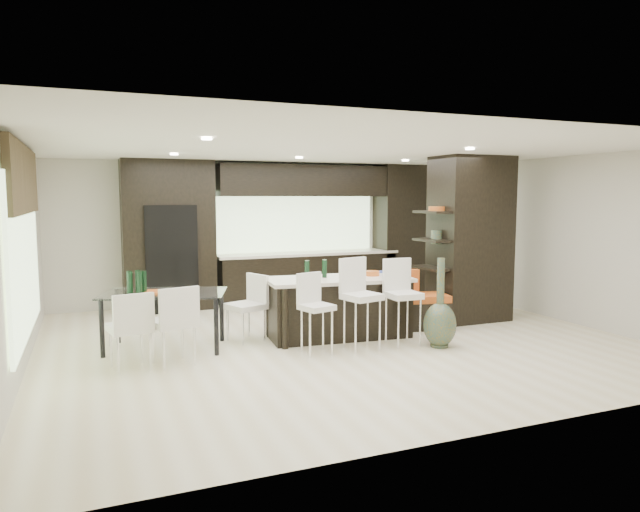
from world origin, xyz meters
name	(u,v)px	position (x,y,z in m)	size (l,w,h in m)	color
ground	(336,339)	(0.00, 0.00, 0.00)	(8.00, 8.00, 0.00)	beige
back_wall	(265,232)	(0.00, 3.50, 1.35)	(8.00, 0.02, 2.70)	beige
left_wall	(19,258)	(-4.00, 0.00, 1.35)	(0.02, 7.00, 2.70)	beige
right_wall	(554,238)	(4.00, 0.00, 1.35)	(0.02, 7.00, 2.70)	beige
ceiling	(336,149)	(0.00, 0.00, 2.70)	(8.00, 7.00, 0.02)	white
window_left	(24,256)	(-3.96, 0.20, 1.35)	(0.04, 3.20, 1.90)	#B2D199
window_back	(294,221)	(0.60, 3.46, 1.55)	(3.40, 0.04, 1.20)	#B2D199
stone_accent	(23,179)	(-3.93, 0.20, 2.25)	(0.08, 3.00, 0.80)	brown
ceiling_spots	(329,152)	(0.00, 0.25, 2.68)	(4.00, 3.00, 0.02)	white
back_cabinetry	(294,232)	(0.50, 3.17, 1.35)	(6.80, 0.68, 2.70)	black
refrigerator	(170,258)	(-1.90, 3.12, 0.95)	(0.90, 0.68, 1.90)	black
partition_column	(470,239)	(2.60, 0.40, 1.35)	(1.20, 0.80, 2.70)	black
kitchen_island	(338,307)	(0.11, 0.15, 0.43)	(2.08, 0.90, 0.87)	black
stool_left	(317,322)	(-0.53, -0.59, 0.43)	(0.38, 0.38, 0.85)	white
stool_mid	(362,313)	(0.11, -0.62, 0.50)	(0.44, 0.44, 0.99)	white
stool_right	(403,311)	(0.75, -0.61, 0.48)	(0.42, 0.42, 0.96)	white
bench	(404,312)	(1.26, 0.22, 0.27)	(1.38, 0.53, 0.53)	black
floor_vase	(440,303)	(1.15, -0.91, 0.61)	(0.45, 0.45, 1.22)	#404D36
dining_table	(165,321)	(-2.33, 0.41, 0.39)	(1.60, 0.90, 0.77)	white
chair_near	(173,328)	(-2.33, -0.37, 0.45)	(0.49, 0.49, 0.91)	white
chair_far	(130,333)	(-2.83, -0.36, 0.43)	(0.47, 0.47, 0.87)	white
chair_end	(246,311)	(-1.22, 0.41, 0.43)	(0.47, 0.47, 0.87)	white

